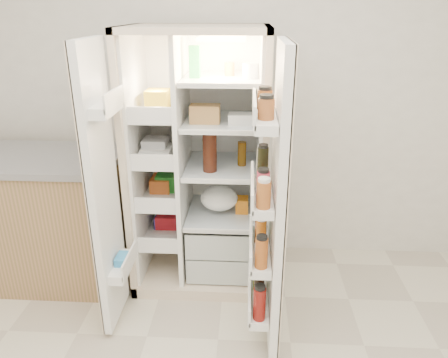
{
  "coord_description": "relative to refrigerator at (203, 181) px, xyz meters",
  "views": [
    {
      "loc": [
        0.16,
        -1.16,
        1.9
      ],
      "look_at": [
        0.02,
        1.25,
        0.92
      ],
      "focal_mm": 34.0,
      "sensor_mm": 36.0,
      "label": 1
    }
  ],
  "objects": [
    {
      "name": "kitchen_counter",
      "position": [
        -1.22,
        -0.13,
        -0.26
      ],
      "size": [
        1.32,
        0.7,
        0.96
      ],
      "color": "#A87A54",
      "rests_on": "floor"
    },
    {
      "name": "freezer_door",
      "position": [
        -0.52,
        -0.6,
        0.15
      ],
      "size": [
        0.15,
        0.4,
        1.72
      ],
      "color": "white",
      "rests_on": "floor"
    },
    {
      "name": "refrigerator",
      "position": [
        0.0,
        0.0,
        0.0
      ],
      "size": [
        0.93,
        0.7,
        1.8
      ],
      "color": "beige",
      "rests_on": "floor"
    },
    {
      "name": "fridge_door",
      "position": [
        0.46,
        -0.69,
        0.13
      ],
      "size": [
        0.17,
        0.58,
        1.72
      ],
      "color": "white",
      "rests_on": "floor"
    },
    {
      "name": "wall_back",
      "position": [
        0.16,
        0.35,
        0.61
      ],
      "size": [
        4.0,
        0.02,
        2.7
      ],
      "primitive_type": "cube",
      "color": "white",
      "rests_on": "floor"
    }
  ]
}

